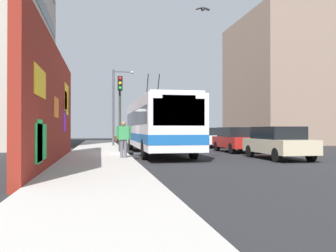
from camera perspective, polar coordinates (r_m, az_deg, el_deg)
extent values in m
plane|color=#232326|center=(19.52, -6.46, -4.80)|extent=(80.00, 80.00, 0.00)
cube|color=#ADA8A0|center=(19.46, -11.18, -4.58)|extent=(48.00, 3.20, 0.15)
cube|color=maroon|center=(15.25, -17.88, 3.06)|extent=(13.39, 0.30, 4.80)
cube|color=#8C19D8|center=(18.10, -16.24, 0.79)|extent=(1.10, 0.02, 1.02)
cube|color=green|center=(10.97, -19.86, -2.32)|extent=(0.91, 0.02, 1.27)
cube|color=#33D8E5|center=(18.76, -16.05, 3.92)|extent=(1.11, 0.02, 0.91)
cube|color=yellow|center=(19.18, -15.94, 4.10)|extent=(1.98, 0.02, 1.57)
cube|color=yellow|center=(11.12, -19.77, 6.61)|extent=(2.00, 0.02, 0.85)
cube|color=green|center=(11.21, -19.66, -2.48)|extent=(1.99, 0.02, 1.10)
cube|color=orange|center=(14.89, -17.44, 2.84)|extent=(1.39, 0.02, 0.80)
cube|color=#B2A899|center=(31.95, -25.14, 13.29)|extent=(12.74, 6.74, 18.11)
cube|color=black|center=(30.51, -18.97, 5.04)|extent=(10.83, 0.04, 1.10)
cube|color=black|center=(30.98, -18.96, 10.94)|extent=(10.83, 0.04, 1.10)
cube|color=black|center=(31.77, -18.94, 16.61)|extent=(10.83, 0.04, 1.10)
cube|color=gray|center=(39.10, 17.66, 6.85)|extent=(12.12, 8.52, 12.92)
cube|color=black|center=(41.09, 22.94, 3.62)|extent=(10.30, 0.04, 1.10)
cube|color=black|center=(41.44, 22.92, 8.04)|extent=(10.30, 0.04, 1.10)
cube|color=black|center=(42.04, 22.90, 12.36)|extent=(10.30, 0.04, 1.10)
cube|color=silver|center=(20.98, -1.82, 0.23)|extent=(12.20, 2.62, 2.56)
cube|color=silver|center=(21.04, -1.81, 3.89)|extent=(11.71, 2.41, 0.12)
cube|color=#1959A5|center=(20.98, -1.82, -1.77)|extent=(12.22, 2.64, 0.44)
cube|color=black|center=(15.02, 1.79, 2.25)|extent=(0.04, 2.23, 1.15)
cube|color=black|center=(20.99, -1.82, 1.28)|extent=(11.22, 2.65, 0.82)
cube|color=orange|center=(15.07, 1.78, 4.46)|extent=(0.06, 1.44, 0.28)
cylinder|color=black|center=(22.97, -1.66, 5.62)|extent=(1.43, 0.06, 2.00)
cylinder|color=black|center=(22.87, -3.40, 5.65)|extent=(1.43, 0.06, 2.00)
cylinder|color=black|center=(17.42, 4.07, -3.66)|extent=(1.00, 0.28, 1.00)
cylinder|color=black|center=(16.97, -3.75, -3.75)|extent=(1.00, 0.28, 1.00)
cylinder|color=black|center=(25.04, -0.51, -2.71)|extent=(1.00, 0.28, 1.00)
cylinder|color=black|center=(24.73, -5.96, -2.74)|extent=(1.00, 0.28, 1.00)
cube|color=#C6B793|center=(18.04, 17.25, -3.06)|extent=(4.34, 1.86, 0.66)
cube|color=black|center=(18.10, 17.11, -1.05)|extent=(2.61, 1.67, 0.60)
cylinder|color=black|center=(17.24, 21.94, -4.26)|extent=(0.64, 0.22, 0.64)
cylinder|color=black|center=(16.41, 17.04, -4.47)|extent=(0.64, 0.22, 0.64)
cylinder|color=black|center=(19.71, 17.42, -3.80)|extent=(0.64, 0.22, 0.64)
cylinder|color=black|center=(18.98, 12.99, -3.94)|extent=(0.64, 0.22, 0.64)
cube|color=#B21E19|center=(22.91, 10.93, -2.53)|extent=(4.17, 1.89, 0.66)
cube|color=black|center=(22.98, 10.85, -0.95)|extent=(2.50, 1.70, 0.60)
cylinder|color=black|center=(22.00, 14.30, -3.47)|extent=(0.64, 0.22, 0.64)
cylinder|color=black|center=(21.34, 10.19, -3.57)|extent=(0.64, 0.22, 0.64)
cylinder|color=black|center=(24.52, 11.58, -3.17)|extent=(0.64, 0.22, 0.64)
cylinder|color=black|center=(23.93, 7.83, -3.24)|extent=(0.64, 0.22, 0.64)
cube|color=white|center=(28.71, 6.39, -2.13)|extent=(4.31, 1.92, 0.66)
cube|color=black|center=(28.78, 6.34, -0.87)|extent=(2.59, 1.73, 0.60)
cylinder|color=black|center=(27.64, 8.98, -2.87)|extent=(0.64, 0.22, 0.64)
cylinder|color=black|center=(27.11, 5.54, -2.92)|extent=(0.64, 0.22, 0.64)
cylinder|color=black|center=(30.34, 7.16, -2.67)|extent=(0.64, 0.22, 0.64)
cylinder|color=black|center=(29.85, 4.01, -2.70)|extent=(0.64, 0.22, 0.64)
cylinder|color=#595960|center=(16.47, -6.84, -3.62)|extent=(0.14, 0.14, 0.83)
cylinder|color=#595960|center=(16.46, -7.42, -3.63)|extent=(0.14, 0.14, 0.83)
cube|color=#338C4C|center=(16.44, -7.13, -1.11)|extent=(0.22, 0.48, 0.62)
cylinder|color=#338C4C|center=(16.46, -6.12, -1.00)|extent=(0.09, 0.09, 0.59)
cylinder|color=#338C4C|center=(16.42, -8.14, -1.00)|extent=(0.09, 0.09, 0.59)
sphere|color=#936B4C|center=(16.44, -7.13, 0.36)|extent=(0.22, 0.22, 0.22)
cube|color=#593319|center=(16.43, -8.38, -2.01)|extent=(0.14, 0.10, 0.24)
cylinder|color=#2D382D|center=(21.01, -7.72, 1.94)|extent=(0.14, 0.14, 4.41)
cube|color=black|center=(20.94, -7.68, 6.77)|extent=(0.20, 0.28, 0.84)
sphere|color=red|center=(20.87, -7.67, 7.57)|extent=(0.18, 0.18, 0.18)
sphere|color=yellow|center=(20.83, -7.67, 6.81)|extent=(0.18, 0.18, 0.18)
sphere|color=green|center=(20.80, -7.67, 6.05)|extent=(0.18, 0.18, 0.18)
cylinder|color=#4C4C51|center=(29.04, -8.75, 2.95)|extent=(0.18, 0.18, 6.13)
cylinder|color=#4C4C51|center=(29.40, -7.26, 8.62)|extent=(0.10, 1.50, 0.10)
ellipsoid|color=silver|center=(29.45, -5.78, 8.51)|extent=(0.44, 0.28, 0.20)
ellipsoid|color=#47474C|center=(14.86, 5.60, 18.10)|extent=(0.32, 0.14, 0.12)
cube|color=#47474C|center=(14.90, 6.15, 18.16)|extent=(0.20, 0.27, 0.10)
cube|color=#47474C|center=(14.83, 5.06, 18.26)|extent=(0.20, 0.27, 0.10)
cylinder|color=black|center=(21.32, -5.20, -4.43)|extent=(1.99, 1.99, 0.00)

